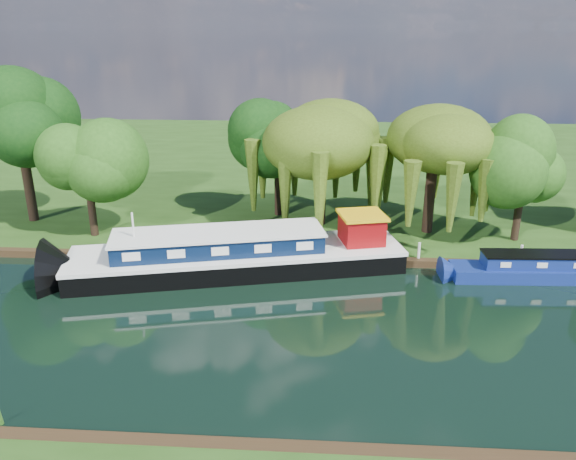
{
  "coord_description": "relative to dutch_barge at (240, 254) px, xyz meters",
  "views": [
    {
      "loc": [
        -2.83,
        -23.3,
        13.62
      ],
      "look_at": [
        -4.77,
        6.39,
        2.8
      ],
      "focal_mm": 35.0,
      "sensor_mm": 36.0,
      "label": 1
    }
  ],
  "objects": [
    {
      "name": "dutch_barge",
      "position": [
        0.0,
        0.0,
        0.0
      ],
      "size": [
        19.86,
        8.69,
        4.09
      ],
      "rotation": [
        0.0,
        0.0,
        0.23
      ],
      "color": "black",
      "rests_on": "ground"
    },
    {
      "name": "willow_right",
      "position": [
        11.89,
        6.3,
        4.95
      ],
      "size": [
        6.21,
        6.21,
        7.56
      ],
      "color": "black",
      "rests_on": "far_bank"
    },
    {
      "name": "narrowboat",
      "position": [
        17.99,
        -0.03,
        -0.42
      ],
      "size": [
        11.56,
        2.36,
        1.68
      ],
      "rotation": [
        0.0,
        0.0,
        0.04
      ],
      "color": "navy",
      "rests_on": "ground"
    },
    {
      "name": "red_dinghy",
      "position": [
        -8.97,
        -0.42,
        -1.01
      ],
      "size": [
        3.43,
        2.49,
        0.7
      ],
      "primitive_type": "imported",
      "rotation": [
        0.0,
        0.0,
        1.6
      ],
      "color": "maroon",
      "rests_on": "ground"
    },
    {
      "name": "mooring_posts",
      "position": [
        7.11,
        1.47,
        -0.06
      ],
      "size": [
        19.16,
        0.16,
        1.0
      ],
      "color": "silver",
      "rests_on": "far_bank"
    },
    {
      "name": "tree_far_left",
      "position": [
        -10.47,
        4.14,
        4.51
      ],
      "size": [
        4.59,
        4.59,
        7.4
      ],
      "color": "black",
      "rests_on": "far_bank"
    },
    {
      "name": "tree_far_mid",
      "position": [
        1.47,
        9.3,
        4.77
      ],
      "size": [
        4.72,
        4.72,
        7.72
      ],
      "color": "black",
      "rests_on": "far_bank"
    },
    {
      "name": "tree_far_back",
      "position": [
        -16.06,
        6.88,
        6.17
      ],
      "size": [
        5.75,
        5.75,
        9.67
      ],
      "color": "black",
      "rests_on": "far_bank"
    },
    {
      "name": "far_bank",
      "position": [
        7.61,
        27.07,
        -0.79
      ],
      "size": [
        120.0,
        52.0,
        0.45
      ],
      "primitive_type": "cube",
      "color": "#1C3A0F",
      "rests_on": "ground"
    },
    {
      "name": "willow_left",
      "position": [
        4.61,
        7.45,
        5.32
      ],
      "size": [
        6.75,
        6.75,
        8.09
      ],
      "color": "black",
      "rests_on": "far_bank"
    },
    {
      "name": "lamppost",
      "position": [
        8.11,
        3.57,
        1.41
      ],
      "size": [
        0.36,
        0.36,
        2.56
      ],
      "color": "silver",
      "rests_on": "far_bank"
    },
    {
      "name": "ground",
      "position": [
        7.61,
        -6.93,
        -1.01
      ],
      "size": [
        120.0,
        120.0,
        0.0
      ],
      "primitive_type": "plane",
      "color": "black"
    },
    {
      "name": "tree_far_right",
      "position": [
        17.37,
        5.08,
        4.25
      ],
      "size": [
        4.27,
        4.27,
        6.98
      ],
      "color": "black",
      "rests_on": "far_bank"
    }
  ]
}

